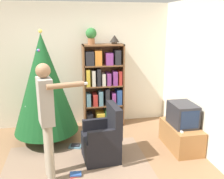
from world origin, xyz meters
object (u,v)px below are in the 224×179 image
television (183,114)px  armchair (103,141)px  standing_person (47,113)px  christmas_tree (44,84)px  potted_plant (91,35)px  table_lamp (114,39)px  bookshelf (104,88)px

television → armchair: size_ratio=0.58×
standing_person → christmas_tree: bearing=172.9°
christmas_tree → potted_plant: (0.94, 0.57, 0.84)m
television → christmas_tree: bearing=162.5°
christmas_tree → standing_person: bearing=-84.9°
standing_person → table_lamp: (1.31, 1.80, 0.86)m
armchair → television: bearing=89.9°
bookshelf → potted_plant: potted_plant is taller
standing_person → table_lamp: bearing=131.8°
christmas_tree → table_lamp: 1.70m
bookshelf → armchair: 1.53m
television → armchair: 1.47m
bookshelf → television: size_ratio=3.29×
potted_plant → armchair: bearing=-90.0°
armchair → potted_plant: (-0.00, 1.43, 1.63)m
bookshelf → television: 1.78m
armchair → table_lamp: table_lamp is taller
table_lamp → television: bearing=-54.1°
potted_plant → television: bearing=-42.6°
armchair → table_lamp: size_ratio=4.60×
bookshelf → table_lamp: (0.24, 0.01, 1.02)m
potted_plant → table_lamp: bearing=0.0°
table_lamp → christmas_tree: bearing=-158.2°
christmas_tree → table_lamp: (1.42, 0.57, 0.75)m
table_lamp → potted_plant: bearing=-180.0°
standing_person → potted_plant: size_ratio=5.13×
bookshelf → television: bookshelf is taller
potted_plant → bookshelf: bearing=-2.8°
bookshelf → standing_person: 2.09m
television → christmas_tree: christmas_tree is taller
television → bookshelf: bearing=132.4°
bookshelf → armchair: (-0.24, -1.42, -0.52)m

